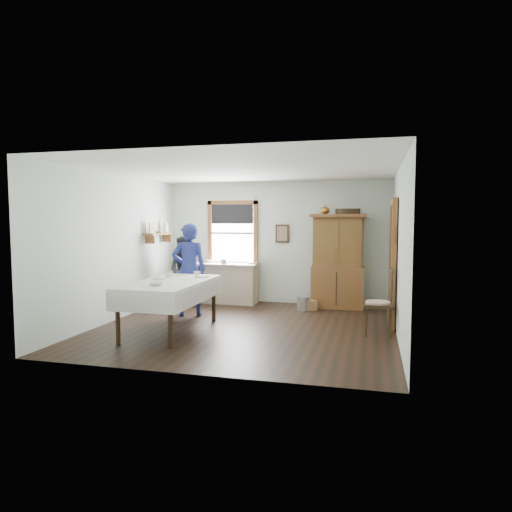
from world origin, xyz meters
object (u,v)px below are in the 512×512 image
Objects in this scene: wicker_basket at (308,305)px; figure_dark at (185,274)px; pail at (303,303)px; china_hutch at (338,261)px; dining_table at (171,307)px; woman_blue at (189,273)px; spindle_chair at (379,302)px; work_counter at (224,283)px.

figure_dark reaches higher than wicker_basket.
china_hutch is at bearing 34.07° from pail.
dining_table is at bearing -128.31° from pail.
wicker_basket is at bearing -175.71° from woman_blue.
woman_blue is at bearing 166.80° from spindle_chair.
spindle_chair is at bearing 11.05° from dining_table.
pail is 0.11m from wicker_basket.
work_counter is 5.45× the size of pail.
spindle_chair reaches higher than work_counter.
figure_dark is at bearing 154.95° from spindle_chair.
china_hutch is 1.15m from pail.
work_counter reaches higher than wicker_basket.
work_counter is at bearing 177.36° from china_hutch.
wicker_basket is (1.95, 2.39, -0.32)m from dining_table.
dining_table is 1.52× the size of figure_dark.
figure_dark is at bearing -86.94° from woman_blue.
china_hutch is 1.41× the size of figure_dark.
wicker_basket is at bearing 124.73° from spindle_chair.
wicker_basket is (-1.37, 1.74, -0.44)m from spindle_chair.
work_counter is 2.57m from china_hutch.
wicker_basket is 0.24× the size of figure_dark.
dining_table is 3.01m from pail.
pail is (-1.47, 1.70, -0.40)m from spindle_chair.
woman_blue is at bearing -152.00° from wicker_basket.
figure_dark is (-0.68, -0.56, 0.25)m from work_counter.
figure_dark is (-2.54, -0.13, 0.55)m from pail.
work_counter is 4.55× the size of wicker_basket.
spindle_chair reaches higher than pail.
woman_blue reaches higher than wicker_basket.
pail is at bearing 51.69° from dining_table.
pail is at bearing -161.15° from wicker_basket.
work_counter is 0.73× the size of dining_table.
spindle_chair is 3.79× the size of pail.
dining_table is at bearing -134.64° from china_hutch.
work_counter reaches higher than dining_table.
pail is 0.84× the size of wicker_basket.
woman_blue is (-0.19, 1.25, 0.41)m from dining_table.
spindle_chair reaches higher than wicker_basket.
dining_table is 1.32m from woman_blue.
china_hutch is 1.83× the size of spindle_chair.
woman_blue reaches higher than pail.
pail is at bearing -12.48° from work_counter.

